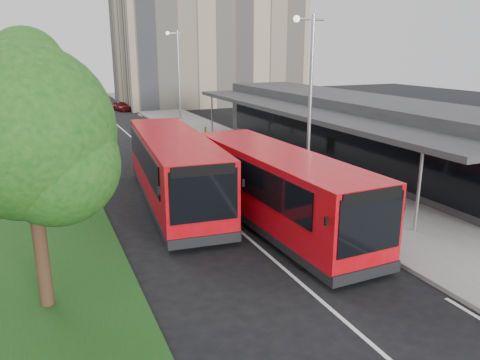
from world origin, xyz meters
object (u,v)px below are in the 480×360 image
(lamp_post_far, at_px, (178,75))
(bus_second, at_px, (174,170))
(litter_bin, at_px, (261,151))
(car_far, at_px, (89,103))
(bus_main, at_px, (278,190))
(bollard, at_px, (205,134))
(tree_mid, at_px, (27,91))
(car_near, at_px, (121,106))
(tree_far, at_px, (27,70))
(tree_near, at_px, (27,144))
(lamp_post_near, at_px, (309,98))

(lamp_post_far, height_order, bus_second, lamp_post_far)
(litter_bin, distance_m, car_far, 33.24)
(bus_main, height_order, bollard, bus_main)
(tree_mid, relative_size, car_near, 2.38)
(litter_bin, bearing_deg, tree_mid, -175.25)
(tree_far, xyz_separation_m, bus_main, (8.52, -21.30, -3.82))
(tree_near, height_order, bollard, tree_near)
(bus_second, xyz_separation_m, litter_bin, (7.23, 5.99, -0.94))
(bus_second, distance_m, car_far, 38.55)
(tree_far, xyz_separation_m, car_near, (9.16, 17.38, -4.83))
(bus_second, relative_size, car_far, 3.47)
(lamp_post_near, bearing_deg, bus_second, 158.79)
(tree_far, distance_m, car_far, 22.96)
(tree_far, bearing_deg, tree_near, -90.00)
(tree_mid, relative_size, bus_main, 0.70)
(bus_second, distance_m, bollard, 14.56)
(tree_far, height_order, litter_bin, tree_far)
(bollard, bearing_deg, tree_mid, -144.85)
(car_far, bearing_deg, tree_near, -87.69)
(bus_main, relative_size, litter_bin, 10.50)
(bus_second, xyz_separation_m, bollard, (6.09, 13.19, -0.95))
(car_near, bearing_deg, tree_near, -116.80)
(lamp_post_near, height_order, car_far, lamp_post_near)
(bollard, bearing_deg, bus_second, -114.80)
(tree_near, bearing_deg, litter_bin, 45.42)
(tree_near, relative_size, tree_far, 0.84)
(litter_bin, bearing_deg, tree_near, -134.58)
(tree_mid, xyz_separation_m, car_near, (9.16, 29.38, -4.31))
(lamp_post_near, bearing_deg, tree_mid, 147.64)
(lamp_post_far, relative_size, litter_bin, 7.83)
(bus_main, relative_size, bollard, 10.74)
(car_near, bearing_deg, bus_second, -110.16)
(tree_mid, bearing_deg, car_far, 79.72)
(bus_main, height_order, bus_second, bus_second)
(lamp_post_far, bearing_deg, bollard, -82.58)
(tree_near, relative_size, car_near, 2.22)
(car_near, bearing_deg, tree_far, -132.10)
(lamp_post_near, bearing_deg, tree_near, -156.03)
(tree_near, relative_size, bus_second, 0.62)
(lamp_post_far, relative_size, bus_second, 0.71)
(tree_near, distance_m, bollard, 23.74)
(bus_second, bearing_deg, tree_near, -123.26)
(tree_near, xyz_separation_m, lamp_post_far, (11.13, 24.95, 0.20))
(tree_mid, distance_m, litter_bin, 13.58)
(bus_main, bearing_deg, lamp_post_near, 38.72)
(bus_second, height_order, litter_bin, bus_second)
(bollard, bearing_deg, litter_bin, -81.00)
(bus_main, bearing_deg, litter_bin, 65.24)
(lamp_post_far, distance_m, car_near, 17.07)
(lamp_post_far, relative_size, car_far, 2.47)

